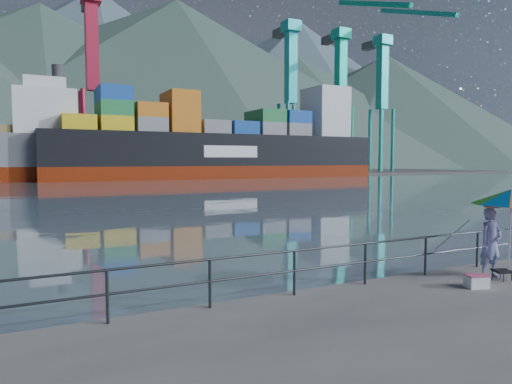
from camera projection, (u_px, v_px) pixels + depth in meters
harbor_water at (54, 171)px, 125.12m from camera, size 500.00×280.00×0.00m
far_dock at (114, 174)px, 96.55m from camera, size 200.00×40.00×0.40m
guardrail at (331, 267)px, 10.57m from camera, size 22.00×0.06×1.03m
mountains at (135, 89)px, 209.33m from camera, size 600.00×332.80×80.00m
port_cranes at (222, 99)px, 96.76m from camera, size 116.00×28.00×38.40m
container_stacks at (215, 161)px, 107.03m from camera, size 58.00×5.40×7.80m
fisherman at (491, 243)px, 11.67m from camera, size 0.69×0.49×1.78m
beach_umbrella at (511, 197)px, 11.32m from camera, size 2.23×2.23×2.29m
folding_stool at (502, 275)px, 11.43m from camera, size 0.51×0.51×0.26m
cooler_bag at (477, 282)px, 10.74m from camera, size 0.56×0.45×0.28m
fishing_rod at (450, 268)px, 12.72m from camera, size 0.47×1.53×1.12m
container_ship at (228, 145)px, 84.06m from camera, size 60.86×10.14×18.10m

